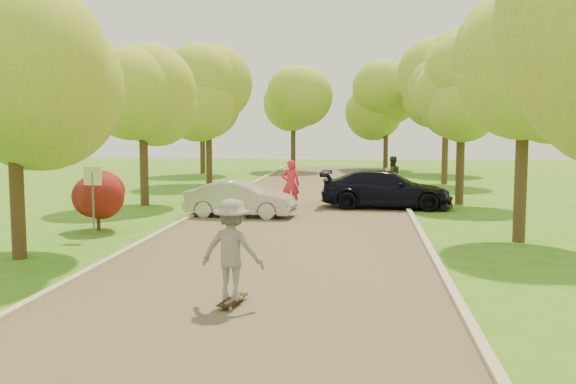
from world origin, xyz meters
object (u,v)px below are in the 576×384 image
at_px(dark_sedan, 386,189).
at_px(person_olive, 392,176).
at_px(longboard, 233,300).
at_px(skateboarder, 232,250).
at_px(silver_sedan, 240,199).
at_px(person_striped, 291,184).
at_px(street_sign, 93,187).

distance_m(dark_sedan, person_olive, 4.98).
distance_m(dark_sedan, longboard, 15.27).
xyz_separation_m(dark_sedan, longboard, (-3.41, -14.87, -0.67)).
distance_m(skateboarder, person_olive, 20.19).
xyz_separation_m(silver_sedan, skateboarder, (2.09, -11.69, 0.41)).
relative_size(silver_sedan, dark_sedan, 0.76).
xyz_separation_m(silver_sedan, person_striped, (1.60, 2.62, 0.33)).
relative_size(dark_sedan, person_olive, 2.80).
relative_size(silver_sedan, longboard, 4.03).
bearing_deg(skateboarder, street_sign, -39.94).
height_order(silver_sedan, longboard, silver_sedan).
height_order(dark_sedan, person_striped, person_striped).
bearing_deg(silver_sedan, longboard, -165.11).
height_order(dark_sedan, person_olive, person_olive).
height_order(silver_sedan, person_olive, person_olive).
height_order(longboard, skateboarder, skateboarder).
distance_m(street_sign, dark_sedan, 12.25).
relative_size(dark_sedan, longboard, 5.30).
height_order(street_sign, skateboarder, street_sign).
height_order(skateboarder, person_striped, skateboarder).
bearing_deg(street_sign, person_olive, 54.43).
bearing_deg(dark_sedan, person_striped, 100.88).
relative_size(street_sign, longboard, 2.15).
relative_size(dark_sedan, skateboarder, 2.80).
bearing_deg(street_sign, longboard, -49.73).
distance_m(longboard, person_striped, 14.34).
relative_size(street_sign, silver_sedan, 0.53).
xyz_separation_m(longboard, skateboarder, (0.00, 0.00, 0.97)).
height_order(person_striped, person_olive, person_striped).
bearing_deg(skateboarder, person_olive, -91.24).
xyz_separation_m(skateboarder, person_olive, (3.87, 19.82, -0.12)).
bearing_deg(longboard, person_olive, -91.24).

